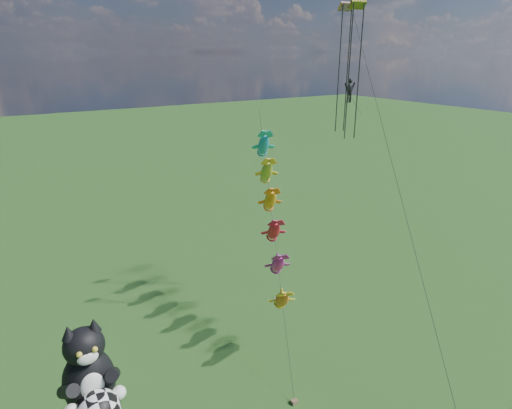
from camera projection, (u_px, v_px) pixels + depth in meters
cat_kite_rig at (91, 383)px, 16.93m from camera, size 2.43×4.13×10.12m
fish_windsock_rig at (272, 216)px, 30.93m from camera, size 6.81×14.54×15.35m
parafoil_rig at (352, 78)px, 30.21m from camera, size 5.52×17.02×24.02m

